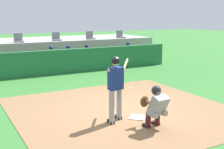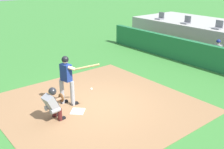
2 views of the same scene
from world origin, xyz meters
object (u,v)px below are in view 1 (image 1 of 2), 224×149
batter_at_plate (116,85)px  dugout_player_0 (52,58)px  dugout_player_3 (129,53)px  stadium_seat_5 (120,36)px  catcher_crouched (155,105)px  dugout_player_1 (69,57)px  home_plate (137,117)px  dugout_player_2 (88,56)px  stadium_seat_3 (57,38)px  stadium_seat_2 (19,40)px  stadium_seat_4 (90,37)px

batter_at_plate → dugout_player_0: bearing=84.3°
dugout_player_3 → stadium_seat_5: 2.29m
catcher_crouched → stadium_seat_5: 12.33m
dugout_player_1 → home_plate: bearing=-97.5°
dugout_player_2 → stadium_seat_3: 2.45m
dugout_player_2 → stadium_seat_5: bearing=31.8°
stadium_seat_2 → stadium_seat_3: size_ratio=1.00×
dugout_player_2 → stadium_seat_3: stadium_seat_3 is taller
batter_at_plate → stadium_seat_4: (3.93, 10.13, 0.50)m
dugout_player_1 → dugout_player_2: 1.07m
dugout_player_0 → stadium_seat_3: bearing=64.8°
stadium_seat_4 → stadium_seat_5: bearing=0.0°
catcher_crouched → stadium_seat_4: 11.54m
batter_at_plate → stadium_seat_5: stadium_seat_5 is taller
stadium_seat_4 → home_plate: bearing=-107.7°
home_plate → batter_at_plate: 1.22m
stadium_seat_2 → catcher_crouched: bearing=-84.5°
dugout_player_1 → dugout_player_3: 3.74m
dugout_player_0 → batter_at_plate: bearing=-95.7°
dugout_player_3 → stadium_seat_4: size_ratio=2.71×
dugout_player_1 → dugout_player_3: size_ratio=1.00×
stadium_seat_3 → dugout_player_2: bearing=-62.5°
batter_at_plate → stadium_seat_3: size_ratio=3.76×
home_plate → catcher_crouched: (-0.03, -0.84, 0.58)m
dugout_player_1 → stadium_seat_4: 3.10m
dugout_player_0 → stadium_seat_2: (-1.21, 2.03, 0.86)m
home_plate → catcher_crouched: 1.03m
dugout_player_3 → stadium_seat_3: bearing=151.4°
stadium_seat_2 → stadium_seat_3: bearing=0.0°
stadium_seat_4 → batter_at_plate: bearing=-111.2°
batter_at_plate → stadium_seat_3: 10.29m
stadium_seat_4 → dugout_player_1: bearing=-137.0°
catcher_crouched → stadium_seat_3: size_ratio=3.65×
stadium_seat_4 → stadium_seat_3: bearing=180.0°
dugout_player_3 → dugout_player_1: bearing=180.0°
stadium_seat_3 → stadium_seat_4: size_ratio=1.00×
stadium_seat_3 → stadium_seat_5: same height
stadium_seat_2 → dugout_player_2: bearing=-32.3°
stadium_seat_2 → stadium_seat_5: bearing=0.0°
catcher_crouched → dugout_player_3: (4.84, 8.99, 0.07)m
home_plate → dugout_player_2: size_ratio=0.34×
dugout_player_1 → stadium_seat_2: (-2.15, 2.03, 0.86)m
dugout_player_3 → dugout_player_0: bearing=180.0°
catcher_crouched → dugout_player_2: (2.17, 8.99, 0.07)m
dugout_player_3 → stadium_seat_4: 2.71m
batter_at_plate → stadium_seat_2: size_ratio=3.76×
dugout_player_2 → stadium_seat_4: 2.47m
dugout_player_0 → stadium_seat_5: size_ratio=2.71×
dugout_player_0 → dugout_player_2: bearing=0.0°
batter_at_plate → dugout_player_0: 8.14m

